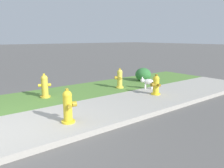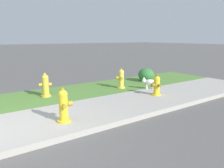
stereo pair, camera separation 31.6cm
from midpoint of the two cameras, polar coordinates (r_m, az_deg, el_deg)
street_curb at (r=3.94m, az=-23.55°, el=-15.98°), size 18.00×0.16×0.12m
fire_hydrant_mid_block at (r=7.23m, az=12.77°, el=-0.40°), size 0.36×0.39×0.68m
fire_hydrant_by_grass_verge at (r=4.90m, az=-10.71°, el=-5.62°), size 0.36×0.38×0.78m
fire_hydrant_far_end at (r=8.07m, az=3.50°, el=1.41°), size 0.35×0.37×0.75m
fire_hydrant_near_corner at (r=7.15m, az=-15.78°, el=-0.35°), size 0.39×0.37×0.76m
small_white_dog at (r=8.04m, az=10.75°, el=0.47°), size 0.41×0.47×0.44m
shrub_bush_mid_verge at (r=9.47m, az=9.83°, el=2.39°), size 0.67×0.67×0.57m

